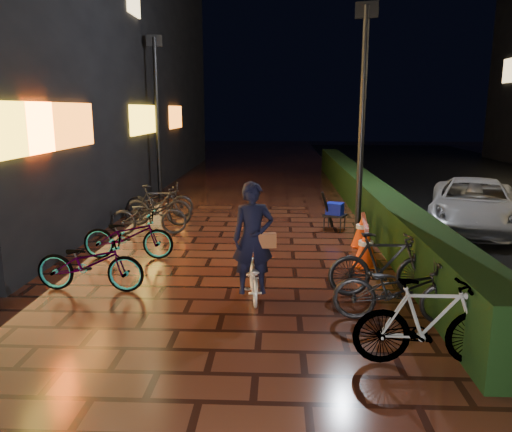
{
  "coord_description": "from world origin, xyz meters",
  "views": [
    {
      "loc": [
        0.79,
        -6.77,
        2.93
      ],
      "look_at": [
        0.41,
        1.72,
        1.1
      ],
      "focal_mm": 35.0,
      "sensor_mm": 36.0,
      "label": 1
    }
  ],
  "objects_px": {
    "cyclist": "(253,256)",
    "traffic_barrier": "(364,238)",
    "van": "(474,204)",
    "cart_assembly": "(334,210)"
  },
  "relations": [
    {
      "from": "van",
      "to": "cart_assembly",
      "type": "bearing_deg",
      "value": -155.39
    },
    {
      "from": "van",
      "to": "cart_assembly",
      "type": "distance_m",
      "value": 3.49
    },
    {
      "from": "van",
      "to": "cyclist",
      "type": "height_order",
      "value": "cyclist"
    },
    {
      "from": "van",
      "to": "cart_assembly",
      "type": "relative_size",
      "value": 4.48
    },
    {
      "from": "traffic_barrier",
      "to": "cart_assembly",
      "type": "height_order",
      "value": "cart_assembly"
    },
    {
      "from": "cyclist",
      "to": "van",
      "type": "bearing_deg",
      "value": 43.25
    },
    {
      "from": "cyclist",
      "to": "traffic_barrier",
      "type": "distance_m",
      "value": 3.27
    },
    {
      "from": "cyclist",
      "to": "traffic_barrier",
      "type": "height_order",
      "value": "cyclist"
    },
    {
      "from": "van",
      "to": "traffic_barrier",
      "type": "bearing_deg",
      "value": -122.33
    },
    {
      "from": "cart_assembly",
      "to": "cyclist",
      "type": "bearing_deg",
      "value": -110.95
    }
  ]
}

